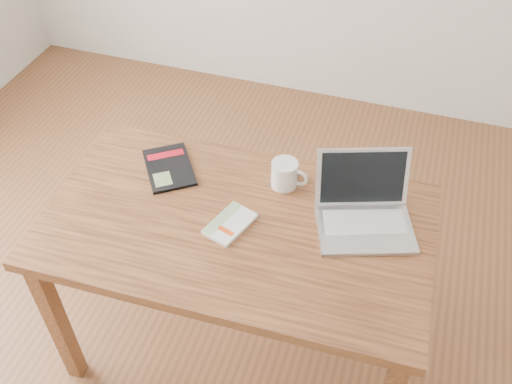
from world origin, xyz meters
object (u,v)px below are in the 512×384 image
(desk, at_px, (237,239))
(white_guidebook, at_px, (230,224))
(laptop, at_px, (364,210))
(coffee_mug, at_px, (285,174))
(black_guidebook, at_px, (169,167))

(desk, height_order, white_guidebook, white_guidebook)
(desk, bearing_deg, laptop, 17.68)
(laptop, xyz_separation_m, coffee_mug, (-0.30, 0.08, 0.01))
(white_guidebook, distance_m, laptop, 0.45)
(laptop, relative_size, coffee_mug, 2.87)
(coffee_mug, bearing_deg, black_guidebook, -168.90)
(black_guidebook, bearing_deg, white_guidebook, -67.66)
(coffee_mug, bearing_deg, laptop, -11.32)
(black_guidebook, distance_m, coffee_mug, 0.44)
(coffee_mug, bearing_deg, desk, -110.43)
(desk, height_order, coffee_mug, coffee_mug)
(laptop, bearing_deg, coffee_mug, 144.69)
(white_guidebook, xyz_separation_m, coffee_mug, (0.12, 0.25, 0.05))
(white_guidebook, xyz_separation_m, laptop, (0.42, 0.16, 0.04))
(desk, bearing_deg, white_guidebook, -127.28)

